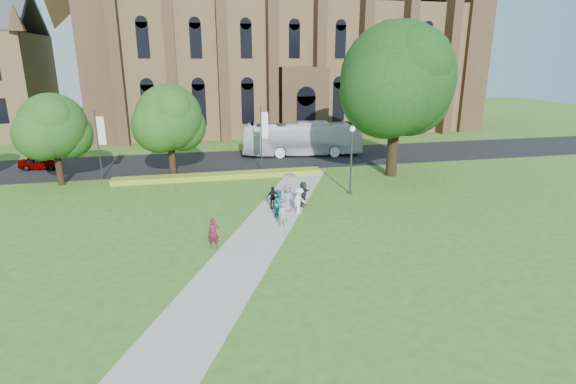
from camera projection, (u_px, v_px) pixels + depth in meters
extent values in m
plane|color=#3E601C|center=(270.00, 232.00, 27.21)|extent=(160.00, 160.00, 0.00)
cube|color=black|center=(235.00, 160.00, 45.91)|extent=(160.00, 10.00, 0.02)
cube|color=#B2B2A8|center=(267.00, 226.00, 28.14)|extent=(15.58, 28.54, 0.04)
cube|color=gold|center=(220.00, 176.00, 39.08)|extent=(18.00, 1.40, 0.45)
cube|color=brown|center=(288.00, 69.00, 64.22)|extent=(52.00, 16.00, 17.00)
cube|color=#513426|center=(95.00, 54.00, 52.05)|extent=(3.50, 3.50, 21.00)
cube|color=#513426|center=(472.00, 54.00, 62.14)|extent=(3.50, 3.50, 21.00)
cube|color=#513426|center=(304.00, 103.00, 56.96)|extent=(6.00, 2.50, 9.00)
cylinder|color=#38383D|center=(351.00, 163.00, 34.14)|extent=(0.14, 0.14, 4.80)
sphere|color=white|center=(352.00, 129.00, 33.38)|extent=(0.44, 0.44, 0.44)
cylinder|color=#38383D|center=(350.00, 193.00, 34.81)|extent=(0.36, 0.36, 0.15)
cylinder|color=#332114|center=(393.00, 139.00, 39.22)|extent=(0.96, 0.96, 6.60)
sphere|color=#0F3811|center=(397.00, 79.00, 37.75)|extent=(9.60, 9.60, 9.60)
cylinder|color=#332114|center=(58.00, 162.00, 36.66)|extent=(0.56, 0.56, 3.85)
sphere|color=#224414|center=(53.00, 126.00, 35.80)|extent=(5.20, 5.20, 5.20)
cylinder|color=#332114|center=(172.00, 154.00, 38.94)|extent=(0.60, 0.60, 4.12)
sphere|color=#224414|center=(169.00, 117.00, 38.02)|extent=(5.60, 5.60, 5.60)
cylinder|color=#38383D|center=(261.00, 139.00, 40.97)|extent=(0.10, 0.10, 6.00)
cube|color=white|center=(265.00, 126.00, 40.69)|extent=(0.60, 0.02, 2.40)
cylinder|color=#38383D|center=(98.00, 145.00, 38.09)|extent=(0.10, 0.10, 6.00)
cube|color=white|center=(101.00, 131.00, 37.81)|extent=(0.60, 0.02, 2.40)
imported|color=white|center=(302.00, 139.00, 47.86)|extent=(12.95, 4.44, 3.53)
imported|color=gray|center=(40.00, 162.00, 42.16)|extent=(3.90, 2.04, 1.27)
imported|color=maroon|center=(214.00, 233.00, 24.66)|extent=(0.62, 0.42, 1.68)
imported|color=#18757A|center=(279.00, 203.00, 29.45)|extent=(1.07, 1.12, 1.83)
imported|color=white|center=(299.00, 200.00, 30.18)|extent=(1.25, 1.25, 1.74)
imported|color=black|center=(272.00, 198.00, 31.09)|extent=(0.99, 0.65, 1.56)
imported|color=gray|center=(287.00, 198.00, 30.38)|extent=(1.09, 0.95, 1.88)
imported|color=#23242A|center=(303.00, 194.00, 31.53)|extent=(1.25, 1.70, 1.78)
imported|color=gray|center=(283.00, 215.00, 27.63)|extent=(0.60, 0.42, 1.56)
imported|color=#CB8F90|center=(290.00, 179.00, 30.13)|extent=(0.87, 0.87, 0.72)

